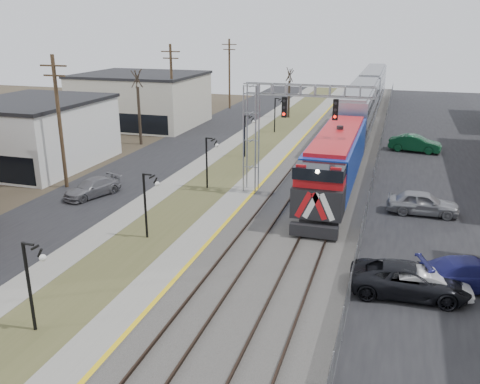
% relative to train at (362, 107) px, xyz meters
% --- Properties ---
extents(street_west, '(7.00, 120.00, 0.04)m').
position_rel_train_xyz_m(street_west, '(-17.00, -18.27, -2.86)').
color(street_west, black).
rests_on(street_west, ground).
extents(sidewalk, '(2.00, 120.00, 0.08)m').
position_rel_train_xyz_m(sidewalk, '(-12.50, -18.27, -2.84)').
color(sidewalk, gray).
rests_on(sidewalk, ground).
extents(grass_median, '(4.00, 120.00, 0.06)m').
position_rel_train_xyz_m(grass_median, '(-9.50, -18.27, -2.85)').
color(grass_median, '#4A4B28').
rests_on(grass_median, ground).
extents(platform, '(2.00, 120.00, 0.24)m').
position_rel_train_xyz_m(platform, '(-6.50, -18.27, -2.76)').
color(platform, gray).
rests_on(platform, ground).
extents(ballast_bed, '(8.00, 120.00, 0.20)m').
position_rel_train_xyz_m(ballast_bed, '(-1.50, -18.27, -2.78)').
color(ballast_bed, '#595651').
rests_on(ballast_bed, ground).
extents(parking_lot, '(16.00, 120.00, 0.04)m').
position_rel_train_xyz_m(parking_lot, '(10.50, -18.27, -2.86)').
color(parking_lot, black).
rests_on(parking_lot, ground).
extents(platform_edge, '(0.24, 120.00, 0.01)m').
position_rel_train_xyz_m(platform_edge, '(-5.62, -18.27, -2.64)').
color(platform_edge, gold).
rests_on(platform_edge, platform).
extents(track_near, '(1.58, 120.00, 0.15)m').
position_rel_train_xyz_m(track_near, '(-3.50, -18.27, -2.61)').
color(track_near, '#2D2119').
rests_on(track_near, ballast_bed).
extents(track_far, '(1.58, 120.00, 0.15)m').
position_rel_train_xyz_m(track_far, '(-0.00, -18.27, -2.61)').
color(track_far, '#2D2119').
rests_on(track_far, ballast_bed).
extents(train, '(3.00, 63.05, 5.33)m').
position_rel_train_xyz_m(train, '(0.00, 0.00, 0.00)').
color(train, '#13339E').
rests_on(train, ground).
extents(signal_gantry, '(9.00, 1.07, 8.15)m').
position_rel_train_xyz_m(signal_gantry, '(-4.28, -25.28, 2.70)').
color(signal_gantry, gray).
rests_on(signal_gantry, ground).
extents(lampposts, '(0.14, 62.14, 4.00)m').
position_rel_train_xyz_m(lampposts, '(-9.50, -34.98, -0.88)').
color(lampposts, black).
rests_on(lampposts, ground).
extents(utility_poles, '(0.28, 80.28, 10.00)m').
position_rel_train_xyz_m(utility_poles, '(-20.00, -28.27, 2.12)').
color(utility_poles, '#4C3823').
rests_on(utility_poles, ground).
extents(fence, '(0.04, 120.00, 1.60)m').
position_rel_train_xyz_m(fence, '(2.70, -18.27, -2.08)').
color(fence, gray).
rests_on(fence, ground).
extents(bare_trees, '(12.30, 42.30, 5.95)m').
position_rel_train_xyz_m(bare_trees, '(-18.16, -14.36, -0.18)').
color(bare_trees, '#382D23').
rests_on(bare_trees, ground).
extents(car_lot_b, '(4.02, 1.81, 1.28)m').
position_rel_train_xyz_m(car_lot_b, '(6.07, -37.53, -2.24)').
color(car_lot_b, white).
rests_on(car_lot_b, ground).
extents(car_lot_c, '(5.56, 2.83, 1.50)m').
position_rel_train_xyz_m(car_lot_c, '(5.24, -37.62, -2.13)').
color(car_lot_c, black).
rests_on(car_lot_c, ground).
extents(car_lot_d, '(5.57, 3.64, 1.50)m').
position_rel_train_xyz_m(car_lot_d, '(8.15, -36.08, -2.13)').
color(car_lot_d, navy).
rests_on(car_lot_d, ground).
extents(car_lot_e, '(4.62, 1.91, 1.57)m').
position_rel_train_xyz_m(car_lot_e, '(6.16, -26.29, -2.10)').
color(car_lot_e, gray).
rests_on(car_lot_e, ground).
extents(car_lot_f, '(5.13, 2.45, 1.62)m').
position_rel_train_xyz_m(car_lot_f, '(5.92, -8.23, -2.07)').
color(car_lot_f, '#0C4022').
rests_on(car_lot_f, ground).
extents(car_street_b, '(3.27, 4.80, 1.29)m').
position_rel_train_xyz_m(car_street_b, '(-16.83, -29.60, -2.24)').
color(car_street_b, slate).
rests_on(car_street_b, ground).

